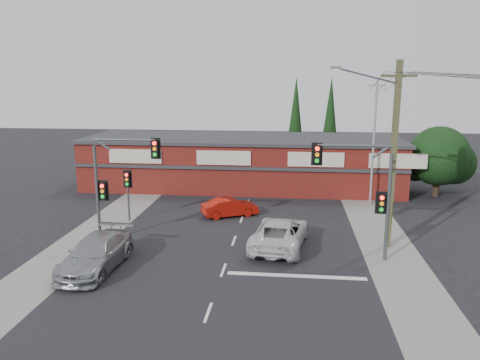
# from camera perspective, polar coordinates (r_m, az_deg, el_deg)

# --- Properties ---
(ground) EXTENTS (120.00, 120.00, 0.00)m
(ground) POSITION_cam_1_polar(r_m,az_deg,el_deg) (24.10, -1.63, -9.83)
(ground) COLOR black
(ground) RESTS_ON ground
(road_strip) EXTENTS (14.00, 70.00, 0.01)m
(road_strip) POSITION_cam_1_polar(r_m,az_deg,el_deg) (28.75, -0.26, -6.09)
(road_strip) COLOR black
(road_strip) RESTS_ON ground
(verge_left) EXTENTS (3.00, 70.00, 0.02)m
(verge_left) POSITION_cam_1_polar(r_m,az_deg,el_deg) (30.85, -16.22, -5.30)
(verge_left) COLOR gray
(verge_left) RESTS_ON ground
(verge_right) EXTENTS (3.00, 70.00, 0.02)m
(verge_right) POSITION_cam_1_polar(r_m,az_deg,el_deg) (29.09, 16.73, -6.40)
(verge_right) COLOR gray
(verge_right) RESTS_ON ground
(stop_line) EXTENTS (6.50, 0.35, 0.01)m
(stop_line) POSITION_cam_1_polar(r_m,az_deg,el_deg) (22.51, 6.88, -11.52)
(stop_line) COLOR silver
(stop_line) RESTS_ON ground
(white_suv) EXTENTS (3.41, 6.06, 1.60)m
(white_suv) POSITION_cam_1_polar(r_m,az_deg,el_deg) (25.83, 4.87, -6.43)
(white_suv) COLOR silver
(white_suv) RESTS_ON ground
(silver_suv) EXTENTS (2.45, 5.55, 1.58)m
(silver_suv) POSITION_cam_1_polar(r_m,az_deg,el_deg) (23.88, -17.14, -8.57)
(silver_suv) COLOR #989A9C
(silver_suv) RESTS_ON ground
(red_sedan) EXTENTS (3.95, 2.83, 1.24)m
(red_sedan) POSITION_cam_1_polar(r_m,az_deg,el_deg) (31.37, -1.23, -3.34)
(red_sedan) COLOR #A3130A
(red_sedan) RESTS_ON ground
(lane_dashes) EXTENTS (0.12, 39.42, 0.01)m
(lane_dashes) POSITION_cam_1_polar(r_m,az_deg,el_deg) (24.93, -1.34, -9.02)
(lane_dashes) COLOR silver
(lane_dashes) RESTS_ON ground
(shop_building) EXTENTS (27.30, 8.40, 4.22)m
(shop_building) POSITION_cam_1_polar(r_m,az_deg,el_deg) (39.91, 0.27, 2.29)
(shop_building) COLOR #521410
(shop_building) RESTS_ON ground
(tree_cluster) EXTENTS (5.90, 5.10, 5.50)m
(tree_cluster) POSITION_cam_1_polar(r_m,az_deg,el_deg) (39.78, 23.13, 2.37)
(tree_cluster) COLOR #2D2116
(tree_cluster) RESTS_ON ground
(conifer_near) EXTENTS (1.80, 1.80, 9.25)m
(conifer_near) POSITION_cam_1_polar(r_m,az_deg,el_deg) (46.25, 6.79, 7.76)
(conifer_near) COLOR #2D2116
(conifer_near) RESTS_ON ground
(conifer_far) EXTENTS (1.80, 1.80, 9.25)m
(conifer_far) POSITION_cam_1_polar(r_m,az_deg,el_deg) (48.40, 10.96, 7.82)
(conifer_far) COLOR #2D2116
(conifer_far) RESTS_ON ground
(traffic_mast_left) EXTENTS (3.77, 0.27, 5.97)m
(traffic_mast_left) POSITION_cam_1_polar(r_m,az_deg,el_deg) (26.43, -15.01, 0.65)
(traffic_mast_left) COLOR #47494C
(traffic_mast_left) RESTS_ON ground
(traffic_mast_right) EXTENTS (3.96, 0.27, 5.97)m
(traffic_mast_right) POSITION_cam_1_polar(r_m,az_deg,el_deg) (23.97, 15.13, -0.49)
(traffic_mast_right) COLOR #47494C
(traffic_mast_right) RESTS_ON ground
(pedestal_signal) EXTENTS (0.55, 0.27, 3.38)m
(pedestal_signal) POSITION_cam_1_polar(r_m,az_deg,el_deg) (30.67, -13.53, -0.60)
(pedestal_signal) COLOR #47494C
(pedestal_signal) RESTS_ON ground
(utility_pole) EXTENTS (4.38, 0.59, 10.00)m
(utility_pole) POSITION_cam_1_polar(r_m,az_deg,el_deg) (25.90, 17.94, 3.54)
(utility_pole) COLOR #4E4C2C
(utility_pole) RESTS_ON ground
(steel_pole) EXTENTS (1.20, 0.16, 9.00)m
(steel_pole) POSITION_cam_1_polar(r_m,az_deg,el_deg) (34.89, 15.99, 4.63)
(steel_pole) COLOR gray
(steel_pole) RESTS_ON ground
(power_lines) EXTENTS (2.01, 29.00, 1.22)m
(power_lines) POSITION_cam_1_polar(r_m,az_deg,el_deg) (20.36, 22.01, 11.33)
(power_lines) COLOR black
(power_lines) RESTS_ON ground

